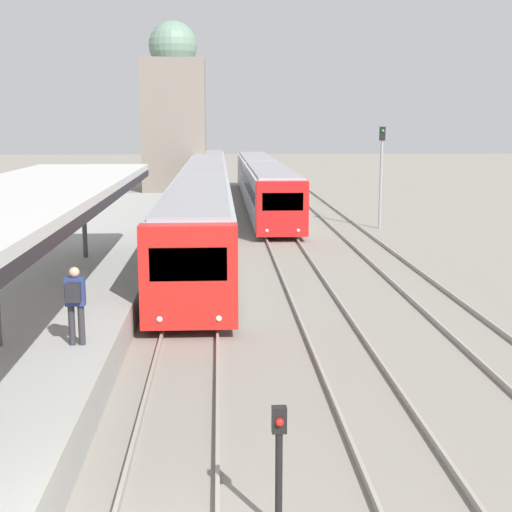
% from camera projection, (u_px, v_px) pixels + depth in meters
% --- Properties ---
extents(person_on_platform, '(0.40, 0.40, 1.66)m').
position_uv_depth(person_on_platform, '(75.00, 299.00, 14.73)').
color(person_on_platform, '#2D2D33').
rests_on(person_on_platform, station_platform).
extents(train_near, '(2.52, 47.40, 3.06)m').
position_uv_depth(train_near, '(205.00, 189.00, 41.15)').
color(train_near, red).
rests_on(train_near, ground_plane).
extents(train_far, '(2.45, 31.16, 2.95)m').
position_uv_depth(train_far, '(262.00, 180.00, 47.99)').
color(train_far, red).
rests_on(train_far, ground_plane).
extents(signal_post_near, '(0.20, 0.22, 1.77)m').
position_uv_depth(signal_post_near, '(279.00, 454.00, 9.54)').
color(signal_post_near, black).
rests_on(signal_post_near, ground_plane).
extents(signal_mast_far, '(0.28, 0.29, 5.27)m').
position_uv_depth(signal_mast_far, '(381.00, 165.00, 36.90)').
color(signal_mast_far, gray).
rests_on(signal_mast_far, ground_plane).
extents(distant_domed_building, '(5.02, 5.02, 13.45)m').
position_uv_depth(distant_domed_building, '(174.00, 112.00, 57.71)').
color(distant_domed_building, slate).
rests_on(distant_domed_building, ground_plane).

